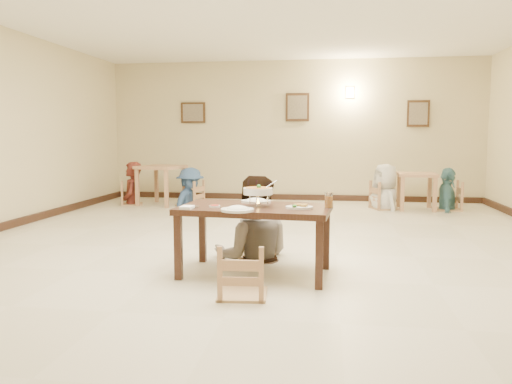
% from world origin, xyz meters
% --- Properties ---
extents(floor, '(10.00, 10.00, 0.00)m').
position_xyz_m(floor, '(0.00, 0.00, 0.00)').
color(floor, beige).
rests_on(floor, ground).
extents(wall_back, '(10.00, 0.00, 10.00)m').
position_xyz_m(wall_back, '(0.00, 5.00, 1.50)').
color(wall_back, beige).
rests_on(wall_back, floor).
extents(baseboard_back, '(8.00, 0.06, 0.12)m').
position_xyz_m(baseboard_back, '(0.00, 4.97, 0.06)').
color(baseboard_back, '#301C14').
rests_on(baseboard_back, floor).
extents(picture_a, '(0.55, 0.04, 0.45)m').
position_xyz_m(picture_a, '(-2.20, 4.96, 1.90)').
color(picture_a, '#3B2516').
rests_on(picture_a, wall_back).
extents(picture_b, '(0.50, 0.04, 0.60)m').
position_xyz_m(picture_b, '(0.10, 4.96, 2.00)').
color(picture_b, '#3B2516').
rests_on(picture_b, wall_back).
extents(picture_c, '(0.45, 0.04, 0.55)m').
position_xyz_m(picture_c, '(2.60, 4.96, 1.85)').
color(picture_c, '#3B2516').
rests_on(picture_c, wall_back).
extents(wall_sconce, '(0.16, 0.05, 0.22)m').
position_xyz_m(wall_sconce, '(1.20, 4.96, 2.30)').
color(wall_sconce, '#FFD88C').
rests_on(wall_sconce, wall_back).
extents(main_table, '(1.54, 0.95, 0.69)m').
position_xyz_m(main_table, '(0.06, -0.98, 0.61)').
color(main_table, '#3B2017').
rests_on(main_table, floor).
extents(chair_far, '(0.45, 0.45, 0.96)m').
position_xyz_m(chair_far, '(-0.06, -0.21, 0.48)').
color(chair_far, tan).
rests_on(chair_far, floor).
extents(chair_near, '(0.42, 0.42, 0.89)m').
position_xyz_m(chair_near, '(0.05, -1.67, 0.45)').
color(chair_near, tan).
rests_on(chair_near, floor).
extents(main_diner, '(1.01, 0.84, 1.89)m').
position_xyz_m(main_diner, '(-0.06, -0.30, 0.94)').
color(main_diner, gray).
rests_on(main_diner, floor).
extents(curry_warmer, '(0.32, 0.29, 0.26)m').
position_xyz_m(curry_warmer, '(0.10, -1.01, 0.85)').
color(curry_warmer, silver).
rests_on(curry_warmer, main_table).
extents(rice_plate_far, '(0.32, 0.32, 0.07)m').
position_xyz_m(rice_plate_far, '(0.03, -0.72, 0.71)').
color(rice_plate_far, white).
rests_on(rice_plate_far, main_table).
extents(rice_plate_near, '(0.31, 0.31, 0.07)m').
position_xyz_m(rice_plate_near, '(-0.05, -1.33, 0.71)').
color(rice_plate_near, white).
rests_on(rice_plate_near, main_table).
extents(fried_plate, '(0.26, 0.26, 0.06)m').
position_xyz_m(fried_plate, '(0.50, -1.09, 0.71)').
color(fried_plate, white).
rests_on(fried_plate, main_table).
extents(chili_dish, '(0.11, 0.11, 0.02)m').
position_xyz_m(chili_dish, '(-0.32, -1.12, 0.71)').
color(chili_dish, white).
rests_on(chili_dish, main_table).
extents(napkin_cutlery, '(0.15, 0.23, 0.03)m').
position_xyz_m(napkin_cutlery, '(-0.56, -1.25, 0.71)').
color(napkin_cutlery, white).
rests_on(napkin_cutlery, main_table).
extents(drink_glass, '(0.08, 0.08, 0.15)m').
position_xyz_m(drink_glass, '(0.79, -1.00, 0.76)').
color(drink_glass, white).
rests_on(drink_glass, main_table).
extents(bg_table_left, '(0.97, 0.97, 0.80)m').
position_xyz_m(bg_table_left, '(-2.57, 3.80, 0.66)').
color(bg_table_left, tan).
rests_on(bg_table_left, floor).
extents(bg_table_right, '(0.71, 0.71, 0.70)m').
position_xyz_m(bg_table_right, '(2.43, 3.87, 0.56)').
color(bg_table_right, tan).
rests_on(bg_table_right, floor).
extents(bg_chair_ll, '(0.42, 0.42, 0.88)m').
position_xyz_m(bg_chair_ll, '(-3.17, 3.74, 0.44)').
color(bg_chair_ll, tan).
rests_on(bg_chair_ll, floor).
extents(bg_chair_lr, '(0.44, 0.44, 0.94)m').
position_xyz_m(bg_chair_lr, '(-1.96, 3.81, 0.47)').
color(bg_chair_lr, tan).
rests_on(bg_chair_lr, floor).
extents(bg_chair_rl, '(0.47, 0.47, 1.00)m').
position_xyz_m(bg_chair_rl, '(1.86, 3.87, 0.50)').
color(bg_chair_rl, tan).
rests_on(bg_chair_rl, floor).
extents(bg_chair_rr, '(0.48, 0.48, 1.03)m').
position_xyz_m(bg_chair_rr, '(3.00, 3.90, 0.51)').
color(bg_chair_rr, tan).
rests_on(bg_chair_rr, floor).
extents(bg_diner_a, '(0.57, 0.72, 1.74)m').
position_xyz_m(bg_diner_a, '(-3.17, 3.74, 0.87)').
color(bg_diner_a, '#5B231C').
rests_on(bg_diner_a, floor).
extents(bg_diner_b, '(0.80, 1.09, 1.52)m').
position_xyz_m(bg_diner_b, '(-1.96, 3.81, 0.76)').
color(bg_diner_b, '#486EA8').
rests_on(bg_diner_b, floor).
extents(bg_diner_c, '(0.82, 0.98, 1.72)m').
position_xyz_m(bg_diner_c, '(1.86, 3.87, 0.86)').
color(bg_diner_c, silver).
rests_on(bg_diner_c, floor).
extents(bg_diner_d, '(0.55, 0.99, 1.60)m').
position_xyz_m(bg_diner_d, '(3.00, 3.90, 0.80)').
color(bg_diner_d, teal).
rests_on(bg_diner_d, floor).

